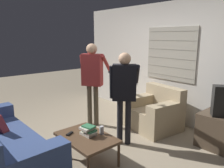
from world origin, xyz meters
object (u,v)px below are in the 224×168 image
Objects in this scene: coffee_table at (87,139)px; person_right_standing at (124,88)px; soda_can at (102,130)px; book_stack at (88,130)px; spare_remote at (70,134)px; armchair_beige at (155,112)px; person_left_standing at (92,74)px.

person_right_standing is at bearing 92.87° from coffee_table.
person_right_standing is 0.81m from soda_can.
person_right_standing reaches higher than coffee_table.
book_stack is 2.01× the size of spare_remote.
coffee_table is at bearing 12.36° from spare_remote.
armchair_beige is 0.61× the size of person_left_standing.
coffee_table is 0.27m from spare_remote.
book_stack is (0.09, -1.71, 0.15)m from armchair_beige.
person_right_standing reaches higher than soda_can.
soda_can is (0.13, -0.60, -0.53)m from person_right_standing.
soda_can is 0.93× the size of spare_remote.
armchair_beige is 1.75m from coffee_table.
person_left_standing is at bearing 140.61° from book_stack.
person_left_standing is at bearing 139.68° from coffee_table.
soda_can is at bearing 27.07° from spare_remote.
spare_remote is (-0.22, -0.15, 0.05)m from coffee_table.
person_right_standing is at bearing -38.79° from person_left_standing.
person_left_standing is at bearing 148.99° from soda_can.
person_right_standing is (-0.04, 0.81, 0.63)m from coffee_table.
coffee_table is (0.10, -1.75, 0.03)m from armchair_beige.
armchair_beige is 0.66× the size of person_right_standing.
armchair_beige is 1.15m from person_right_standing.
armchair_beige is 1.15× the size of coffee_table.
armchair_beige reaches higher than coffee_table.
book_stack reaches higher than coffee_table.
armchair_beige is at bearing 92.90° from book_stack.
spare_remote is at bearing 94.48° from armchair_beige.
spare_remote is (-0.31, -0.37, -0.05)m from soda_can.
soda_can reaches higher than coffee_table.
book_stack is 2.16× the size of soda_can.
book_stack is 0.29m from spare_remote.
soda_can is (1.17, -0.70, -0.62)m from person_left_standing.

